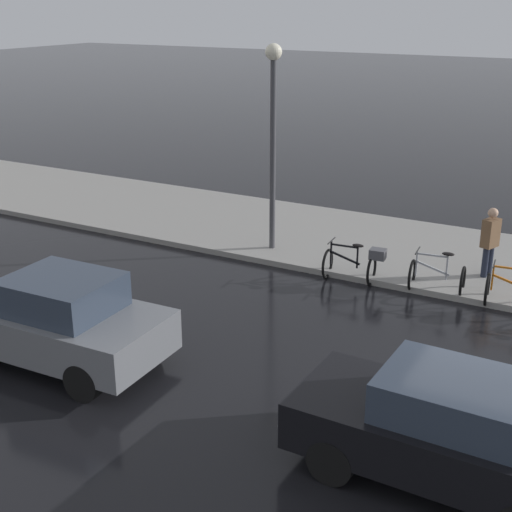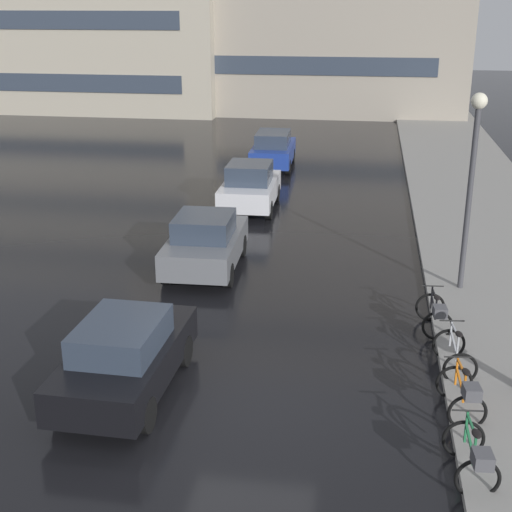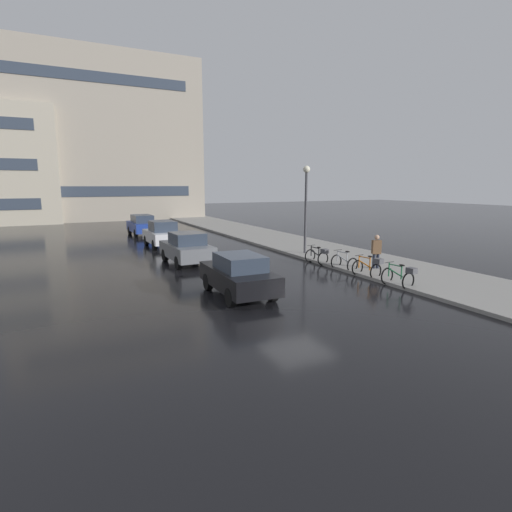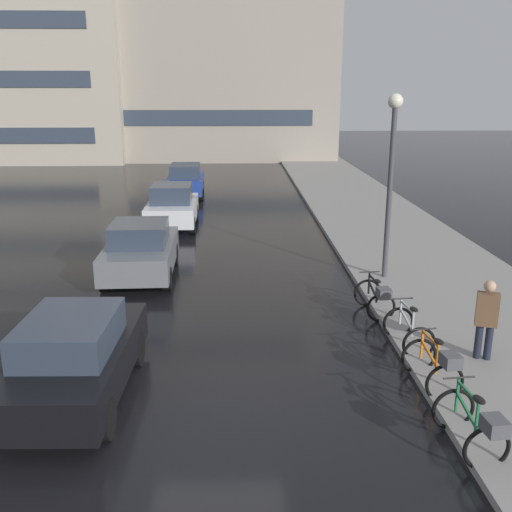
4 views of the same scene
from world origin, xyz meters
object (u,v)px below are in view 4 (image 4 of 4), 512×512
Objects in this scene: car_white at (172,206)px; car_blue at (186,180)px; bicycle_third at (408,330)px; bicycle_second at (436,365)px; bicycle_farthest at (376,297)px; pedestrian at (486,318)px; streetlamp at (392,161)px; car_grey at (141,250)px; bicycle_nearest at (475,425)px; car_black at (75,357)px.

car_white is 0.95× the size of car_blue.
bicycle_second is at bearing -91.07° from bicycle_third.
car_white is (-5.72, 9.29, 0.35)m from bicycle_farthest.
bicycle_second is at bearing -86.48° from bicycle_farthest.
bicycle_third reaches higher than bicycle_farthest.
streetlamp reaches higher than pedestrian.
car_blue is at bearing 89.41° from car_grey.
pedestrian is (1.24, 0.95, 0.46)m from bicycle_second.
bicycle_nearest is 22.13m from car_blue.
pedestrian is at bearing -83.05° from streetlamp.
car_blue is (-0.07, 6.70, 0.00)m from car_white.
car_blue is at bearing 105.60° from bicycle_nearest.
car_grey is (0.03, 6.64, 0.02)m from car_black.
bicycle_second is at bearing 0.55° from car_black.
car_grey is at bearing -91.91° from car_white.
bicycle_second is 0.28× the size of streetlamp.
bicycle_third is at bearing 88.57° from bicycle_nearest.
car_white is at bearing 134.12° from streetlamp.
streetlamp is (6.55, -6.76, 2.48)m from car_white.
car_black is 0.98× the size of car_blue.
car_grey is 6.20m from car_white.
car_grey is 2.27× the size of pedestrian.
car_black is at bearing -149.26° from bicycle_farthest.
car_black is at bearing -179.45° from bicycle_second.
car_blue is (-6.04, 17.73, 0.44)m from bicycle_third.
bicycle_farthest is at bearing -108.20° from streetlamp.
bicycle_third is at bearing -61.60° from car_white.
streetlamp is at bearing 85.07° from bicycle_nearest.
car_grey reaches higher than bicycle_nearest.
bicycle_third is 0.24× the size of streetlamp.
bicycle_farthest is (-0.16, 5.32, -0.01)m from bicycle_nearest.
car_black is 19.53m from car_blue.
bicycle_third is at bearing 16.19° from car_black.
bicycle_third is 0.70× the size of pedestrian.
pedestrian is at bearing 37.60° from bicycle_second.
bicycle_farthest is at bearing 119.87° from pedestrian.
car_grey is 0.77× the size of streetlamp.
streetlamp reaches higher than bicycle_nearest.
bicycle_nearest is at bearing -68.09° from car_white.
car_black is 1.01× the size of car_grey.
bicycle_farthest is at bearing 30.74° from car_black.
pedestrian reaches higher than car_blue.
car_grey is 12.90m from car_blue.
car_white is at bearing 121.61° from bicycle_farthest.
bicycle_nearest is 0.34× the size of car_blue.
car_white reaches higher than bicycle_second.
car_grey is (-6.17, 4.84, 0.41)m from bicycle_third.
car_grey reaches higher than bicycle_third.
car_blue is at bearing 107.14° from bicycle_second.
bicycle_nearest is 1.15× the size of bicycle_third.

